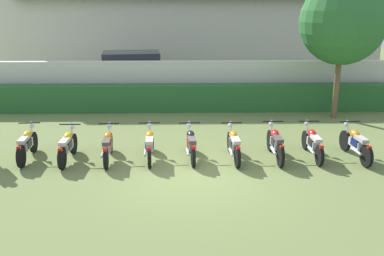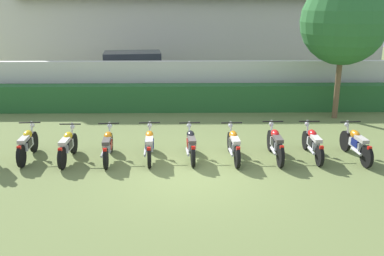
# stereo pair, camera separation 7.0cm
# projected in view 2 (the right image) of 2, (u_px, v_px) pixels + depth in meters

# --- Properties ---
(ground) EXTENTS (60.00, 60.00, 0.00)m
(ground) POSITION_uv_depth(u_px,v_px,m) (193.00, 173.00, 11.09)
(ground) COLOR olive
(building) EXTENTS (21.90, 6.50, 8.49)m
(building) POSITION_uv_depth(u_px,v_px,m) (188.00, 0.00, 25.92)
(building) COLOR beige
(building) RESTS_ON ground
(compound_wall) EXTENTS (20.80, 0.30, 1.91)m
(compound_wall) POSITION_uv_depth(u_px,v_px,m) (190.00, 84.00, 17.67)
(compound_wall) COLOR silver
(compound_wall) RESTS_ON ground
(hedge_row) EXTENTS (16.64, 0.70, 1.06)m
(hedge_row) POSITION_uv_depth(u_px,v_px,m) (190.00, 98.00, 17.13)
(hedge_row) COLOR #28602D
(hedge_row) RESTS_ON ground
(parked_car) EXTENTS (4.68, 2.49, 1.89)m
(parked_car) POSITION_uv_depth(u_px,v_px,m) (136.00, 72.00, 20.81)
(parked_car) COLOR silver
(parked_car) RESTS_ON ground
(tree_near_inspector) EXTENTS (3.09, 3.09, 5.10)m
(tree_near_inspector) POSITION_uv_depth(u_px,v_px,m) (344.00, 22.00, 15.25)
(tree_near_inspector) COLOR brown
(tree_near_inspector) RESTS_ON ground
(motorcycle_in_row_0) EXTENTS (0.60, 1.82, 0.96)m
(motorcycle_in_row_0) POSITION_uv_depth(u_px,v_px,m) (27.00, 144.00, 11.96)
(motorcycle_in_row_0) COLOR black
(motorcycle_in_row_0) RESTS_ON ground
(motorcycle_in_row_1) EXTENTS (0.60, 1.80, 0.96)m
(motorcycle_in_row_1) POSITION_uv_depth(u_px,v_px,m) (67.00, 146.00, 11.84)
(motorcycle_in_row_1) COLOR black
(motorcycle_in_row_1) RESTS_ON ground
(motorcycle_in_row_2) EXTENTS (0.60, 1.89, 0.94)m
(motorcycle_in_row_2) POSITION_uv_depth(u_px,v_px,m) (108.00, 145.00, 11.90)
(motorcycle_in_row_2) COLOR black
(motorcycle_in_row_2) RESTS_ON ground
(motorcycle_in_row_3) EXTENTS (0.60, 1.86, 0.94)m
(motorcycle_in_row_3) POSITION_uv_depth(u_px,v_px,m) (150.00, 144.00, 11.98)
(motorcycle_in_row_3) COLOR black
(motorcycle_in_row_3) RESTS_ON ground
(motorcycle_in_row_4) EXTENTS (0.60, 1.78, 0.94)m
(motorcycle_in_row_4) POSITION_uv_depth(u_px,v_px,m) (191.00, 144.00, 12.01)
(motorcycle_in_row_4) COLOR black
(motorcycle_in_row_4) RESTS_ON ground
(motorcycle_in_row_5) EXTENTS (0.60, 1.85, 0.95)m
(motorcycle_in_row_5) POSITION_uv_depth(u_px,v_px,m) (234.00, 144.00, 11.94)
(motorcycle_in_row_5) COLOR black
(motorcycle_in_row_5) RESTS_ON ground
(motorcycle_in_row_6) EXTENTS (0.60, 1.92, 0.97)m
(motorcycle_in_row_6) POSITION_uv_depth(u_px,v_px,m) (275.00, 143.00, 12.00)
(motorcycle_in_row_6) COLOR black
(motorcycle_in_row_6) RESTS_ON ground
(motorcycle_in_row_7) EXTENTS (0.60, 1.90, 0.94)m
(motorcycle_in_row_7) POSITION_uv_depth(u_px,v_px,m) (313.00, 143.00, 12.10)
(motorcycle_in_row_7) COLOR black
(motorcycle_in_row_7) RESTS_ON ground
(motorcycle_in_row_8) EXTENTS (0.60, 1.92, 0.96)m
(motorcycle_in_row_8) POSITION_uv_depth(u_px,v_px,m) (356.00, 144.00, 11.99)
(motorcycle_in_row_8) COLOR black
(motorcycle_in_row_8) RESTS_ON ground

